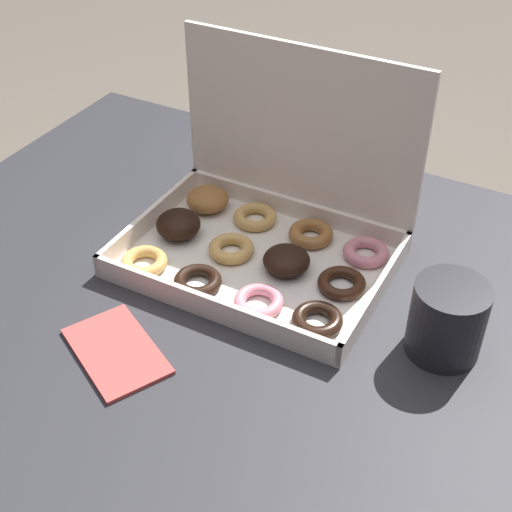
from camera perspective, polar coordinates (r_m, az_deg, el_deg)
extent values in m
cube|color=#2D2D33|center=(1.00, 1.68, -4.66)|extent=(1.24, 0.87, 0.03)
cylinder|color=#2D2D33|center=(1.72, -9.68, 0.57)|extent=(0.06, 0.06, 0.69)
cube|color=silver|center=(1.06, 0.00, -0.55)|extent=(0.38, 0.27, 0.01)
cube|color=silver|center=(0.96, -3.71, -4.02)|extent=(0.38, 0.01, 0.03)
cube|color=silver|center=(1.14, 3.12, 3.85)|extent=(0.38, 0.01, 0.03)
cube|color=silver|center=(1.13, -8.46, 3.03)|extent=(0.01, 0.27, 0.03)
cube|color=silver|center=(0.99, 9.65, -2.91)|extent=(0.01, 0.27, 0.03)
cube|color=silver|center=(1.08, 3.57, 10.31)|extent=(0.38, 0.01, 0.25)
torus|color=tan|center=(1.05, -8.94, -0.46)|extent=(0.07, 0.07, 0.02)
torus|color=black|center=(1.01, -4.69, -2.03)|extent=(0.07, 0.07, 0.02)
torus|color=pink|center=(0.98, 0.21, -3.68)|extent=(0.07, 0.07, 0.02)
torus|color=black|center=(0.95, 4.93, -5.11)|extent=(0.07, 0.07, 0.02)
ellipsoid|color=black|center=(1.10, -6.23, 2.54)|extent=(0.07, 0.07, 0.04)
torus|color=tan|center=(1.07, -1.99, 0.59)|extent=(0.07, 0.07, 0.02)
ellipsoid|color=black|center=(1.03, 2.45, -0.35)|extent=(0.07, 0.07, 0.03)
torus|color=#381E11|center=(1.01, 6.87, -2.17)|extent=(0.07, 0.07, 0.02)
ellipsoid|color=#9E6633|center=(1.16, -3.90, 4.56)|extent=(0.07, 0.07, 0.04)
torus|color=tan|center=(1.13, -0.07, 3.14)|extent=(0.07, 0.07, 0.02)
torus|color=#9E6633|center=(1.10, 4.41, 1.78)|extent=(0.07, 0.07, 0.02)
torus|color=pink|center=(1.07, 8.78, 0.30)|extent=(0.07, 0.07, 0.02)
cylinder|color=#232328|center=(0.93, 15.05, -4.93)|extent=(0.10, 0.10, 0.10)
cylinder|color=black|center=(0.90, 15.54, -2.71)|extent=(0.08, 0.08, 0.01)
cube|color=#CC4C47|center=(0.94, -11.11, -7.49)|extent=(0.17, 0.15, 0.01)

